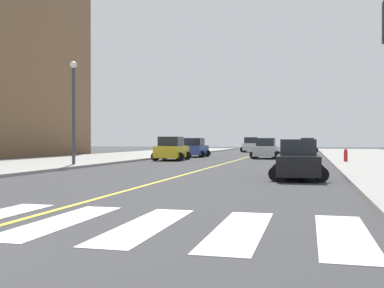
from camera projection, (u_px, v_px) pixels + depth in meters
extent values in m
cube|color=gray|center=(5.00, 166.00, 27.98)|extent=(10.00, 120.00, 0.15)
cube|color=silver|center=(61.00, 221.00, 9.25)|extent=(0.90, 4.00, 0.01)
cube|color=silver|center=(146.00, 225.00, 8.81)|extent=(0.90, 4.00, 0.01)
cube|color=silver|center=(240.00, 230.00, 8.37)|extent=(0.90, 4.00, 0.01)
cube|color=silver|center=(344.00, 235.00, 7.92)|extent=(0.90, 4.00, 0.01)
cube|color=yellow|center=(248.00, 157.00, 44.36)|extent=(0.16, 80.00, 0.01)
cube|color=slate|center=(307.00, 147.00, 61.92)|extent=(2.15, 4.45, 0.94)
cube|color=#1E2328|center=(307.00, 141.00, 62.17)|extent=(1.75, 2.25, 0.79)
cylinder|color=black|center=(300.00, 150.00, 60.81)|extent=(0.72, 0.26, 0.71)
cylinder|color=black|center=(316.00, 150.00, 60.39)|extent=(0.72, 0.26, 0.71)
cylinder|color=black|center=(299.00, 150.00, 63.46)|extent=(0.72, 0.26, 0.71)
cylinder|color=black|center=(314.00, 150.00, 63.05)|extent=(0.72, 0.26, 0.71)
cube|color=#B7B7BC|center=(266.00, 151.00, 41.30)|extent=(1.87, 4.10, 0.88)
cube|color=#1E2328|center=(266.00, 142.00, 41.53)|extent=(1.57, 2.05, 0.74)
cylinder|color=black|center=(253.00, 155.00, 40.31)|extent=(0.66, 0.22, 0.66)
cylinder|color=black|center=(275.00, 155.00, 39.84)|extent=(0.66, 0.22, 0.66)
cylinder|color=black|center=(257.00, 154.00, 42.77)|extent=(0.66, 0.22, 0.66)
cylinder|color=black|center=(277.00, 154.00, 42.30)|extent=(0.66, 0.22, 0.66)
cube|color=black|center=(298.00, 165.00, 19.19)|extent=(1.79, 3.78, 0.80)
cube|color=#1E2328|center=(298.00, 147.00, 19.40)|extent=(1.47, 1.90, 0.68)
cylinder|color=black|center=(276.00, 174.00, 18.25)|extent=(0.61, 0.21, 0.60)
cylinder|color=black|center=(321.00, 175.00, 17.87)|extent=(0.61, 0.21, 0.60)
cylinder|color=black|center=(278.00, 170.00, 20.51)|extent=(0.61, 0.21, 0.60)
cylinder|color=black|center=(318.00, 171.00, 20.13)|extent=(0.61, 0.21, 0.60)
cube|color=gold|center=(172.00, 152.00, 37.70)|extent=(2.11, 4.38, 0.92)
cube|color=#1E2328|center=(171.00, 141.00, 37.45)|extent=(1.72, 2.21, 0.78)
cylinder|color=black|center=(187.00, 156.00, 38.80)|extent=(0.71, 0.25, 0.70)
cylinder|color=black|center=(164.00, 155.00, 39.22)|extent=(0.71, 0.25, 0.70)
cylinder|color=black|center=(180.00, 157.00, 36.19)|extent=(0.71, 0.25, 0.70)
cylinder|color=black|center=(155.00, 156.00, 36.61)|extent=(0.71, 0.25, 0.70)
cube|color=silver|center=(251.00, 147.00, 63.92)|extent=(2.24, 4.66, 0.98)
cube|color=#1E2328|center=(251.00, 140.00, 63.64)|extent=(1.83, 2.36, 0.83)
cylinder|color=black|center=(260.00, 149.00, 65.09)|extent=(0.75, 0.27, 0.74)
cylinder|color=black|center=(245.00, 149.00, 65.54)|extent=(0.75, 0.27, 0.74)
cylinder|color=black|center=(258.00, 150.00, 62.30)|extent=(0.75, 0.27, 0.74)
cylinder|color=black|center=(243.00, 150.00, 62.76)|extent=(0.75, 0.27, 0.74)
cube|color=#2D479E|center=(195.00, 150.00, 45.22)|extent=(1.90, 4.16, 0.89)
cube|color=#1E2328|center=(194.00, 142.00, 44.98)|extent=(1.59, 2.08, 0.75)
cylinder|color=black|center=(207.00, 153.00, 46.24)|extent=(0.67, 0.22, 0.67)
cylinder|color=black|center=(189.00, 153.00, 46.70)|extent=(0.67, 0.22, 0.67)
cylinder|color=black|center=(202.00, 154.00, 43.75)|extent=(0.67, 0.22, 0.67)
cylinder|color=black|center=(182.00, 154.00, 44.21)|extent=(0.67, 0.22, 0.67)
cylinder|color=red|center=(346.00, 156.00, 32.23)|extent=(0.26, 0.26, 0.70)
sphere|color=red|center=(346.00, 150.00, 32.23)|extent=(0.22, 0.22, 0.22)
cylinder|color=#38383D|center=(74.00, 116.00, 28.62)|extent=(0.20, 0.20, 6.02)
sphere|color=silver|center=(73.00, 65.00, 28.59)|extent=(0.44, 0.44, 0.44)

